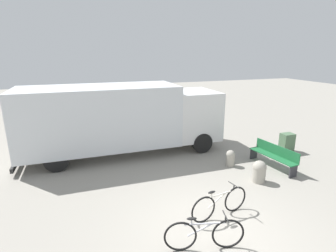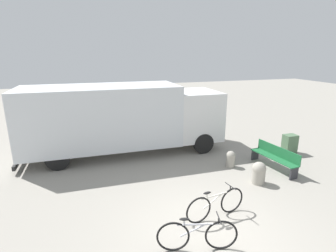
# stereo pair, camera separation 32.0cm
# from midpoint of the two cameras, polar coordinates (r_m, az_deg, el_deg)

# --- Properties ---
(ground_plane) EXTENTS (60.00, 60.00, 0.00)m
(ground_plane) POSITION_cam_midpoint_polar(r_m,az_deg,el_deg) (6.93, 8.37, -21.43)
(ground_plane) COLOR gray
(delivery_truck) EXTENTS (8.26, 2.49, 2.88)m
(delivery_truck) POSITION_cam_midpoint_polar(r_m,az_deg,el_deg) (11.04, -11.05, 2.03)
(delivery_truck) COLOR silver
(delivery_truck) RESTS_ON ground
(park_bench) EXTENTS (0.63, 2.01, 0.84)m
(park_bench) POSITION_cam_midpoint_polar(r_m,az_deg,el_deg) (10.52, 21.26, -5.90)
(park_bench) COLOR #1E6638
(park_bench) RESTS_ON ground
(bicycle_near) EXTENTS (1.72, 0.57, 0.81)m
(bicycle_near) POSITION_cam_midpoint_polar(r_m,az_deg,el_deg) (6.14, 6.29, -22.40)
(bicycle_near) COLOR black
(bicycle_near) RESTS_ON ground
(bicycle_middle) EXTENTS (1.75, 0.44, 0.81)m
(bicycle_middle) POSITION_cam_midpoint_polar(r_m,az_deg,el_deg) (7.18, 9.91, -16.28)
(bicycle_middle) COLOR black
(bicycle_middle) RESTS_ON ground
(bollard_near_bench) EXTENTS (0.44, 0.44, 0.74)m
(bollard_near_bench) POSITION_cam_midpoint_polar(r_m,az_deg,el_deg) (9.22, 18.30, -9.28)
(bollard_near_bench) COLOR #9E998C
(bollard_near_bench) RESTS_ON ground
(bollard_far_bench) EXTENTS (0.34, 0.34, 0.62)m
(bollard_far_bench) POSITION_cam_midpoint_polar(r_m,az_deg,el_deg) (10.20, 12.54, -6.73)
(bollard_far_bench) COLOR #9E998C
(bollard_far_bench) RESTS_ON ground
(utility_box) EXTENTS (0.54, 0.40, 0.81)m
(utility_box) POSITION_cam_midpoint_polar(r_m,az_deg,el_deg) (12.35, 23.77, -3.33)
(utility_box) COLOR #4C6B4C
(utility_box) RESTS_ON ground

